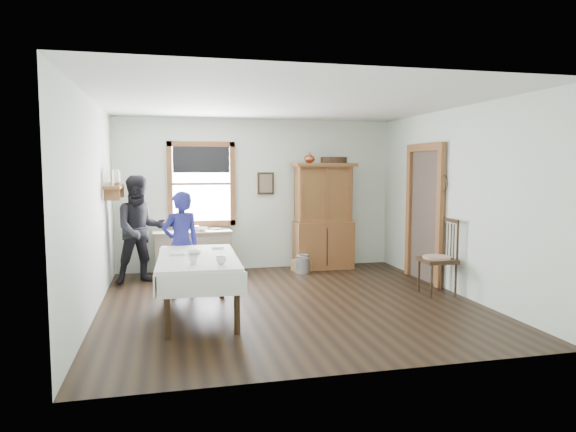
{
  "coord_description": "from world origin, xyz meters",
  "views": [
    {
      "loc": [
        -1.59,
        -6.68,
        1.84
      ],
      "look_at": [
        0.05,
        0.3,
        1.16
      ],
      "focal_mm": 32.0,
      "sensor_mm": 36.0,
      "label": 1
    }
  ],
  "objects": [
    {
      "name": "counter_bowl",
      "position": [
        -1.04,
        2.11,
        0.79
      ],
      "size": [
        0.25,
        0.25,
        0.06
      ],
      "primitive_type": "imported",
      "rotation": [
        0.0,
        0.0,
        -0.33
      ],
      "color": "white",
      "rests_on": "work_counter"
    },
    {
      "name": "table_bowl",
      "position": [
        -1.28,
        -0.19,
        0.78
      ],
      "size": [
        0.26,
        0.26,
        0.05
      ],
      "primitive_type": "imported",
      "rotation": [
        0.0,
        0.0,
        0.28
      ],
      "color": "white",
      "rests_on": "dining_table"
    },
    {
      "name": "work_counter",
      "position": [
        -1.19,
        2.19,
        0.38
      ],
      "size": [
        1.34,
        0.56,
        0.76
      ],
      "primitive_type": "cube",
      "rotation": [
        0.0,
        0.0,
        0.04
      ],
      "color": "tan",
      "rests_on": "room"
    },
    {
      "name": "window",
      "position": [
        -1.0,
        2.47,
        1.63
      ],
      "size": [
        1.18,
        0.07,
        1.48
      ],
      "color": "white",
      "rests_on": "room"
    },
    {
      "name": "spindle_chair",
      "position": [
        2.2,
        -0.04,
        0.55
      ],
      "size": [
        0.54,
        0.54,
        1.11
      ],
      "primitive_type": "cube",
      "rotation": [
        0.0,
        0.0,
        -0.06
      ],
      "color": "#362412",
      "rests_on": "room"
    },
    {
      "name": "room",
      "position": [
        0.0,
        0.0,
        1.35
      ],
      "size": [
        5.01,
        5.01,
        2.7
      ],
      "color": "black",
      "rests_on": "ground"
    },
    {
      "name": "dining_table",
      "position": [
        -1.24,
        -0.35,
        0.37
      ],
      "size": [
        1.04,
        1.9,
        0.75
      ],
      "primitive_type": "cube",
      "rotation": [
        0.0,
        0.0,
        -0.03
      ],
      "color": "white",
      "rests_on": "room"
    },
    {
      "name": "doorway",
      "position": [
        2.46,
        0.85,
        1.16
      ],
      "size": [
        0.09,
        1.14,
        2.22
      ],
      "color": "#4A3D35",
      "rests_on": "room"
    },
    {
      "name": "rug_beater",
      "position": [
        2.45,
        0.3,
        1.72
      ],
      "size": [
        0.01,
        0.27,
        0.27
      ],
      "primitive_type": "torus",
      "rotation": [
        0.0,
        1.57,
        0.0
      ],
      "color": "black",
      "rests_on": "room"
    },
    {
      "name": "pail",
      "position": [
        0.68,
        1.85,
        0.14
      ],
      "size": [
        0.31,
        0.31,
        0.27
      ],
      "primitive_type": "cube",
      "rotation": [
        0.0,
        0.0,
        0.24
      ],
      "color": "#A3A5AB",
      "rests_on": "room"
    },
    {
      "name": "figure_dark",
      "position": [
        -2.02,
        1.71,
        0.79
      ],
      "size": [
        0.9,
        0.78,
        1.59
      ],
      "primitive_type": "imported",
      "rotation": [
        0.0,
        0.0,
        0.26
      ],
      "color": "black",
      "rests_on": "room"
    },
    {
      "name": "wall_shelf",
      "position": [
        -2.37,
        1.54,
        1.57
      ],
      "size": [
        0.24,
        1.0,
        0.44
      ],
      "color": "brown",
      "rests_on": "room"
    },
    {
      "name": "wicker_basket",
      "position": [
        0.73,
        2.05,
        0.1
      ],
      "size": [
        0.4,
        0.33,
        0.21
      ],
      "primitive_type": "cube",
      "rotation": [
        0.0,
        0.0,
        0.24
      ],
      "color": "olive",
      "rests_on": "room"
    },
    {
      "name": "table_cup_b",
      "position": [
        -1.32,
        -0.88,
        0.8
      ],
      "size": [
        0.11,
        0.11,
        0.09
      ],
      "primitive_type": "imported",
      "rotation": [
        0.0,
        0.0,
        -0.18
      ],
      "color": "white",
      "rests_on": "dining_table"
    },
    {
      "name": "shelf_bowl",
      "position": [
        -2.37,
        1.55,
        1.6
      ],
      "size": [
        0.22,
        0.22,
        0.05
      ],
      "primitive_type": "imported",
      "color": "white",
      "rests_on": "wall_shelf"
    },
    {
      "name": "woman_blue",
      "position": [
        -1.42,
        0.65,
        0.7
      ],
      "size": [
        0.59,
        0.49,
        1.39
      ],
      "primitive_type": "imported",
      "rotation": [
        0.0,
        0.0,
        3.5
      ],
      "color": "navy",
      "rests_on": "room"
    },
    {
      "name": "framed_picture",
      "position": [
        0.15,
        2.46,
        1.55
      ],
      "size": [
        0.3,
        0.04,
        0.4
      ],
      "primitive_type": "cube",
      "color": "#362412",
      "rests_on": "room"
    },
    {
      "name": "table_cup_a",
      "position": [
        -1.02,
        -0.94,
        0.8
      ],
      "size": [
        0.14,
        0.14,
        0.09
      ],
      "primitive_type": "imported",
      "rotation": [
        0.0,
        0.0,
        -0.29
      ],
      "color": "white",
      "rests_on": "dining_table"
    },
    {
      "name": "china_hutch",
      "position": [
        1.16,
        2.2,
        0.96
      ],
      "size": [
        1.13,
        0.54,
        1.91
      ],
      "primitive_type": "cube",
      "rotation": [
        0.0,
        0.0,
        0.01
      ],
      "color": "brown",
      "rests_on": "room"
    },
    {
      "name": "counter_book",
      "position": [
        -0.88,
        2.26,
        0.77
      ],
      "size": [
        0.25,
        0.27,
        0.02
      ],
      "primitive_type": "imported",
      "rotation": [
        0.0,
        0.0,
        0.55
      ],
      "color": "#75634E",
      "rests_on": "work_counter"
    }
  ]
}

